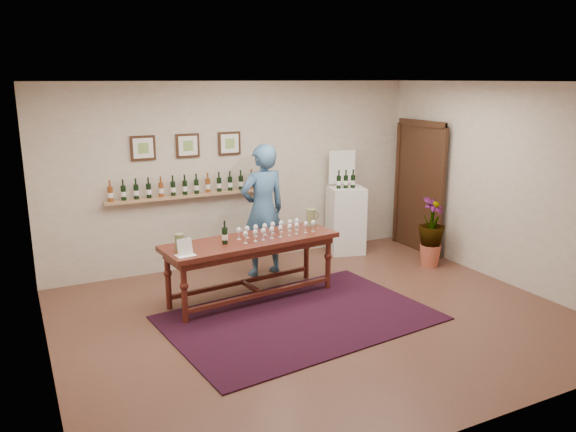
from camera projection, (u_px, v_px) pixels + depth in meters
name	position (u px, v px, depth m)	size (l,w,h in m)	color
ground	(317.00, 317.00, 6.84)	(6.00, 6.00, 0.00)	brown
room_shell	(375.00, 187.00, 9.11)	(6.00, 6.00, 6.00)	beige
rug	(300.00, 318.00, 6.81)	(3.12, 2.08, 0.02)	#400B12
tasting_table	(251.00, 248.00, 7.27)	(2.37, 0.97, 0.82)	#471C11
table_glasses	(272.00, 230.00, 7.36)	(1.20, 0.28, 0.17)	silver
table_bottles	(223.00, 231.00, 7.03)	(0.30, 0.17, 0.32)	black
pitcher_left	(180.00, 242.00, 6.71)	(0.14, 0.14, 0.21)	olive
pitcher_right	(311.00, 218.00, 7.85)	(0.16, 0.16, 0.24)	olive
menu_card	(185.00, 247.00, 6.56)	(0.22, 0.16, 0.20)	white
display_pedestal	(346.00, 220.00, 9.31)	(0.55, 0.55, 1.10)	white
pedestal_bottles	(346.00, 180.00, 9.07)	(0.26, 0.07, 0.26)	black
info_sign	(342.00, 167.00, 9.27)	(0.44, 0.02, 0.61)	white
potted_plant	(431.00, 232.00, 8.59)	(0.66, 0.66, 0.93)	#AE523A
person	(263.00, 211.00, 8.14)	(0.71, 0.46, 1.94)	#355A7F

